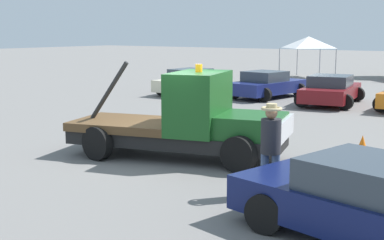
# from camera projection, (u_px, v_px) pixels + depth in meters

# --- Properties ---
(ground_plane) EXTENTS (160.00, 160.00, 0.00)m
(ground_plane) POSITION_uv_depth(u_px,v_px,m) (177.00, 157.00, 14.13)
(ground_plane) COLOR slate
(tow_truck) EXTENTS (6.02, 3.39, 2.51)m
(tow_truck) POSITION_uv_depth(u_px,v_px,m) (189.00, 122.00, 13.85)
(tow_truck) COLOR black
(tow_truck) RESTS_ON ground
(person_near_truck) EXTENTS (0.42, 0.42, 1.89)m
(person_near_truck) POSITION_uv_depth(u_px,v_px,m) (271.00, 142.00, 10.63)
(person_near_truck) COLOR #475B84
(person_near_truck) RESTS_ON ground
(parked_car_cream) EXTENTS (2.48, 4.82, 1.34)m
(parked_car_cream) POSITION_uv_depth(u_px,v_px,m) (193.00, 82.00, 28.31)
(parked_car_cream) COLOR beige
(parked_car_cream) RESTS_ON ground
(parked_car_navy) EXTENTS (2.92, 4.60, 1.34)m
(parked_car_navy) POSITION_uv_depth(u_px,v_px,m) (267.00, 85.00, 26.60)
(parked_car_navy) COLOR navy
(parked_car_navy) RESTS_ON ground
(parked_car_maroon) EXTENTS (3.01, 4.83, 1.34)m
(parked_car_maroon) POSITION_uv_depth(u_px,v_px,m) (331.00, 90.00, 24.20)
(parked_car_maroon) COLOR maroon
(parked_car_maroon) RESTS_ON ground
(canopy_tent_white) EXTENTS (3.08, 3.08, 2.92)m
(canopy_tent_white) POSITION_uv_depth(u_px,v_px,m) (309.00, 42.00, 38.03)
(canopy_tent_white) COLOR #9E9EA3
(canopy_tent_white) RESTS_ON ground
(traffic_cone) EXTENTS (0.40, 0.40, 0.55)m
(traffic_cone) POSITION_uv_depth(u_px,v_px,m) (362.00, 146.00, 14.32)
(traffic_cone) COLOR black
(traffic_cone) RESTS_ON ground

